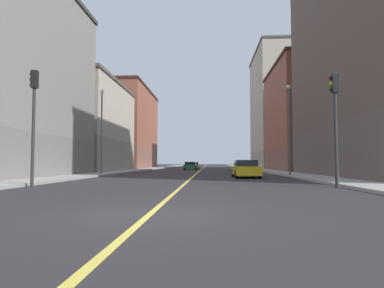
% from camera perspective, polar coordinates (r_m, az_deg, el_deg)
% --- Properties ---
extents(ground_plane, '(400.00, 400.00, 0.00)m').
position_cam_1_polar(ground_plane, '(8.12, -7.16, -11.84)').
color(ground_plane, '#2C292C').
rests_on(ground_plane, ground).
extents(sidewalk_left, '(2.86, 168.00, 0.15)m').
position_cam_1_polar(sidewalk_left, '(57.45, 10.95, -4.23)').
color(sidewalk_left, '#9E9B93').
rests_on(sidewalk_left, ground).
extents(sidewalk_right, '(2.86, 168.00, 0.15)m').
position_cam_1_polar(sidewalk_right, '(57.90, -7.63, -4.25)').
color(sidewalk_right, '#9E9B93').
rests_on(sidewalk_right, ground).
extents(lane_center_stripe, '(0.16, 154.00, 0.01)m').
position_cam_1_polar(lane_center_stripe, '(56.93, 1.62, -4.36)').
color(lane_center_stripe, '#E5D14C').
rests_on(lane_center_stripe, ground).
extents(building_left_mid, '(10.94, 16.92, 15.23)m').
position_cam_1_polar(building_left_mid, '(51.10, 19.70, 4.24)').
color(building_left_mid, brown).
rests_on(building_left_mid, ground).
extents(building_left_far, '(10.94, 18.72, 23.45)m').
position_cam_1_polar(building_left_far, '(69.47, 15.23, 5.68)').
color(building_left_far, '#9D9688').
rests_on(building_left_far, ground).
extents(building_right_midblock, '(10.94, 17.66, 12.07)m').
position_cam_1_polar(building_right_midblock, '(47.62, -18.50, 2.83)').
color(building_right_midblock, '#9D9688').
rests_on(building_right_midblock, ground).
extents(building_right_distant, '(10.94, 22.08, 15.86)m').
position_cam_1_polar(building_right_distant, '(68.37, -11.78, 2.57)').
color(building_right_distant, brown).
rests_on(building_right_distant, ground).
extents(traffic_light_left_near, '(0.40, 0.32, 5.48)m').
position_cam_1_polar(traffic_light_left_near, '(17.47, 23.28, 4.86)').
color(traffic_light_left_near, '#2D2D2D').
rests_on(traffic_light_left_near, ground).
extents(traffic_light_right_near, '(0.40, 0.32, 5.88)m').
position_cam_1_polar(traffic_light_right_near, '(18.68, -25.51, 5.13)').
color(traffic_light_right_near, '#2D2D2D').
rests_on(traffic_light_right_near, ground).
extents(street_lamp_left_near, '(0.36, 0.36, 7.97)m').
position_cam_1_polar(street_lamp_left_near, '(30.77, 16.29, 3.86)').
color(street_lamp_left_near, '#4C4C51').
rests_on(street_lamp_left_near, ground).
extents(street_lamp_right_near, '(0.36, 0.36, 7.77)m').
position_cam_1_polar(street_lamp_right_near, '(31.55, -15.23, 3.49)').
color(street_lamp_right_near, '#4C4C51').
rests_on(street_lamp_right_near, ground).
extents(car_orange, '(1.96, 4.24, 1.22)m').
position_cam_1_polar(car_orange, '(65.59, 0.40, -3.67)').
color(car_orange, orange).
rests_on(car_orange, ground).
extents(car_green, '(1.99, 4.39, 1.28)m').
position_cam_1_polar(car_green, '(52.87, -0.29, -3.77)').
color(car_green, '#1E6B38').
rests_on(car_green, ground).
extents(car_yellow, '(2.03, 4.56, 1.40)m').
position_cam_1_polar(car_yellow, '(26.95, 9.16, -4.28)').
color(car_yellow, gold).
rests_on(car_yellow, ground).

